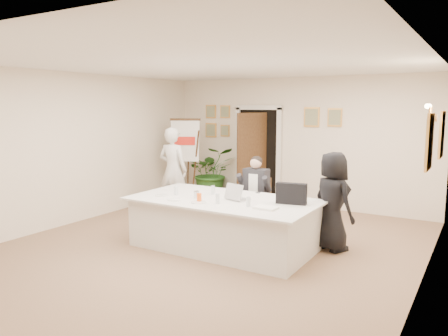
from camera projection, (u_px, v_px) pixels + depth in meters
name	position (u px, v px, depth m)	size (l,w,h in m)	color
floor	(209.00, 248.00, 6.78)	(7.00, 7.00, 0.00)	brown
ceiling	(208.00, 64.00, 6.38)	(6.00, 7.00, 0.02)	white
wall_back	(296.00, 142.00, 9.55)	(6.00, 0.10, 2.80)	beige
wall_left	(74.00, 148.00, 8.12)	(0.10, 7.00, 2.80)	beige
wall_right	(426.00, 174.00, 5.05)	(0.10, 7.00, 2.80)	beige
doorway	(256.00, 157.00, 9.90)	(1.14, 0.86, 2.20)	black
pictures_back_wall	(263.00, 121.00, 9.87)	(3.40, 0.06, 0.80)	gold
pictures_right_wall	(436.00, 138.00, 6.03)	(0.06, 2.20, 0.80)	gold
wall_sconce	(432.00, 112.00, 6.01)	(0.20, 0.30, 0.24)	#C0843D
conference_table	(224.00, 223.00, 6.73)	(2.86, 1.52, 0.78)	silver
seated_man	(255.00, 194.00, 7.59)	(0.58, 0.61, 1.34)	black
flip_chart	(186.00, 165.00, 9.92)	(0.67, 0.54, 1.87)	#311B0F
standing_man	(173.00, 170.00, 9.00)	(0.64, 0.42, 1.75)	white
standing_woman	(332.00, 201.00, 6.59)	(0.74, 0.48, 1.51)	black
potted_palm	(212.00, 172.00, 10.43)	(1.11, 0.96, 1.23)	#2B6220
laptop	(238.00, 190.00, 6.62)	(0.33, 0.35, 0.28)	#B7BABC
laptop_bag	(291.00, 194.00, 6.30)	(0.44, 0.12, 0.31)	black
paper_stack	(266.00, 208.00, 6.02)	(0.31, 0.22, 0.03)	white
plate_left	(162.00, 195.00, 6.90)	(0.22, 0.22, 0.01)	white
plate_mid	(174.00, 200.00, 6.59)	(0.21, 0.21, 0.01)	white
plate_near	(199.00, 202.00, 6.40)	(0.23, 0.23, 0.01)	white
glass_a	(176.00, 190.00, 6.97)	(0.07, 0.07, 0.14)	silver
glass_b	(218.00, 199.00, 6.34)	(0.06, 0.06, 0.14)	silver
glass_c	(248.00, 202.00, 6.15)	(0.06, 0.06, 0.14)	silver
glass_d	(213.00, 190.00, 7.00)	(0.06, 0.06, 0.14)	silver
oj_glass	(199.00, 198.00, 6.45)	(0.07, 0.07, 0.13)	#FF5D15
steel_jug	(196.00, 195.00, 6.72)	(0.08, 0.08, 0.11)	silver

